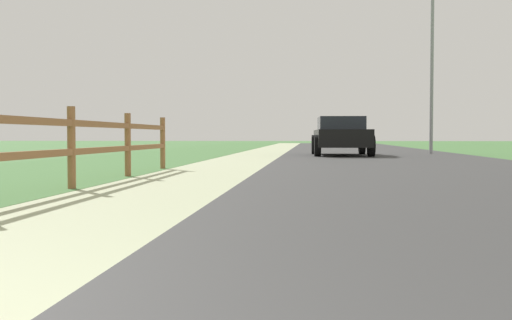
{
  "coord_description": "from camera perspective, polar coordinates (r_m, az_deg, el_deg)",
  "views": [
    {
      "loc": [
        1.1,
        -0.93,
        0.73
      ],
      "look_at": [
        0.44,
        6.58,
        0.44
      ],
      "focal_mm": 44.65,
      "sensor_mm": 36.0,
      "label": 1
    }
  ],
  "objects": [
    {
      "name": "road_asphalt",
      "position": [
        28.05,
        9.94,
        0.69
      ],
      "size": [
        7.0,
        66.0,
        0.01
      ],
      "primitive_type": "cube",
      "color": "#383838",
      "rests_on": "ground"
    },
    {
      "name": "ground_plane",
      "position": [
        25.97,
        2.61,
        0.59
      ],
      "size": [
        120.0,
        120.0,
        0.0
      ],
      "primitive_type": "plane",
      "color": "#46753C"
    },
    {
      "name": "street_lamp",
      "position": [
        26.81,
        15.7,
        9.59
      ],
      "size": [
        1.17,
        0.2,
        7.19
      ],
      "color": "gray",
      "rests_on": "ground"
    },
    {
      "name": "grass_verge",
      "position": [
        28.5,
        -6.3,
        0.74
      ],
      "size": [
        5.0,
        66.0,
        0.0
      ],
      "primitive_type": "cube",
      "color": "#46753C",
      "rests_on": "ground"
    },
    {
      "name": "curb_concrete",
      "position": [
        28.24,
        -3.31,
        0.73
      ],
      "size": [
        6.0,
        66.0,
        0.01
      ],
      "primitive_type": "cube",
      "color": "#AEB78E",
      "rests_on": "ground"
    },
    {
      "name": "rail_fence",
      "position": [
        7.75,
        -19.75,
        1.54
      ],
      "size": [
        0.11,
        13.32,
        1.12
      ],
      "color": "#90603A",
      "rests_on": "ground"
    },
    {
      "name": "parked_suv_black",
      "position": [
        23.71,
        7.62,
        2.23
      ],
      "size": [
        2.19,
        4.6,
        1.42
      ],
      "color": "black",
      "rests_on": "ground"
    }
  ]
}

